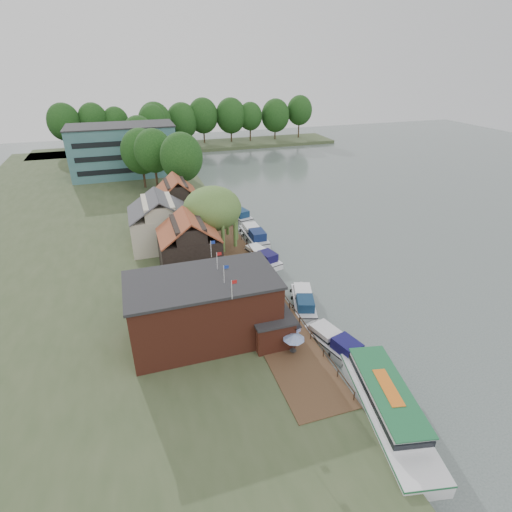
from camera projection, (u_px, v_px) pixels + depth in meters
ground at (332, 313)px, 49.21m from camera, size 260.00×260.00×0.00m
land_bank at (87, 232)px, 70.45m from camera, size 50.00×140.00×1.00m
quay_deck at (247, 277)px, 55.03m from camera, size 6.00×50.00×0.10m
quay_rail at (264, 269)px, 55.99m from camera, size 0.20×49.00×1.00m
pub at (222, 305)px, 42.42m from camera, size 20.00×11.00×7.30m
hotel_block at (123, 150)px, 99.34m from camera, size 25.40×12.40×12.30m
cottage_a at (189, 244)px, 54.60m from camera, size 8.60×7.60×8.50m
cottage_b at (159, 221)px, 62.26m from camera, size 9.60×8.60×8.50m
cottage_c at (177, 200)px, 71.00m from camera, size 7.60×7.60×8.50m
willow at (213, 221)px, 59.65m from camera, size 8.60×8.60×10.43m
umbrella_0 at (293, 344)px, 40.37m from camera, size 2.25×2.25×2.38m
umbrella_1 at (290, 333)px, 41.95m from camera, size 2.33×2.33×2.38m
umbrella_2 at (273, 309)px, 45.88m from camera, size 2.11×2.11×2.38m
umbrella_3 at (276, 299)px, 47.81m from camera, size 2.19×2.19×2.38m
umbrella_4 at (265, 289)px, 49.76m from camera, size 2.30×2.30×2.38m
umbrella_5 at (259, 271)px, 53.94m from camera, size 2.45×2.45×2.38m
umbrella_6 at (250, 268)px, 54.80m from camera, size 2.14×2.14×2.38m
cruiser_0 at (334, 341)px, 42.59m from camera, size 5.48×9.87×2.26m
cruiser_1 at (304, 299)px, 49.97m from camera, size 5.62×9.58×2.18m
cruiser_2 at (261, 255)px, 60.94m from camera, size 5.36×9.64×2.20m
cruiser_3 at (254, 233)px, 67.94m from camera, size 3.33×10.15×2.47m
cruiser_4 at (236, 213)px, 77.03m from camera, size 5.47×9.94×2.28m
tour_boat at (389, 407)px, 34.07m from camera, size 6.87×15.11×3.19m
swan at (383, 384)px, 38.26m from camera, size 0.44×0.44×0.44m
bank_tree_0 at (182, 169)px, 78.78m from camera, size 8.30×8.30×14.36m
bank_tree_1 at (155, 163)px, 83.97m from camera, size 7.89×7.89×14.10m
bank_tree_2 at (142, 159)px, 89.21m from camera, size 8.77×8.77×13.29m
bank_tree_3 at (139, 144)px, 108.09m from camera, size 7.06×7.06×11.69m
bank_tree_4 at (139, 138)px, 112.98m from camera, size 8.99×8.99×12.46m
bank_tree_5 at (154, 129)px, 120.69m from camera, size 7.85×7.85×14.41m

